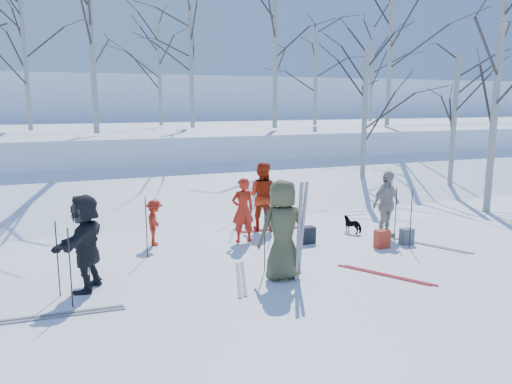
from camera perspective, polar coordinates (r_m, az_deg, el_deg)
name	(u,v)px	position (r m, az deg, el deg)	size (l,w,h in m)	color
ground	(283,267)	(10.33, 3.15, -8.51)	(120.00, 120.00, 0.00)	white
snow_ramp	(194,199)	(16.68, -7.09, -0.75)	(70.00, 9.50, 1.40)	white
snow_plateau	(143,148)	(26.28, -12.81, 4.98)	(70.00, 18.00, 2.20)	white
far_hill	(103,116)	(47.04, -17.07, 8.25)	(90.00, 30.00, 6.00)	white
skier_olive_center	(282,230)	(9.39, 3.04, -4.34)	(0.93, 0.61, 1.91)	#47492C
skier_red_north	(243,210)	(11.90, -1.51, -2.07)	(0.57, 0.37, 1.55)	red
skier_redor_behind	(262,196)	(13.06, 0.70, -0.46)	(0.86, 0.67, 1.78)	#B32C0D
skier_red_seated	(155,223)	(11.88, -11.50, -3.45)	(0.70, 0.40, 1.09)	red
skier_cream_east	(386,204)	(12.69, 14.67, -1.38)	(0.97, 0.41, 1.66)	beige
skier_grey_west	(86,242)	(9.37, -18.90, -5.46)	(1.61, 0.51, 1.74)	black
dog	(353,224)	(13.04, 10.99, -3.66)	(0.24, 0.53, 0.45)	black
upright_ski_left	(299,232)	(9.25, 4.93, -4.63)	(0.07, 0.02, 1.90)	silver
upright_ski_right	(302,231)	(9.35, 5.30, -4.48)	(0.07, 0.02, 1.90)	silver
ski_pair_a	(241,278)	(9.65, -1.72, -9.82)	(0.79, 1.87, 0.02)	silver
ski_pair_b	(430,245)	(12.43, 19.29, -5.76)	(1.00, 1.80, 0.02)	silver
ski_pair_c	(385,275)	(10.13, 14.58, -9.16)	(1.15, 1.73, 0.02)	maroon
ski_pair_d	(63,315)	(8.67, -21.23, -12.93)	(1.91, 0.32, 0.02)	silver
ski_pair_e	(273,229)	(13.17, 1.99, -4.29)	(1.91, 0.32, 0.02)	maroon
ski_pole_a	(271,206)	(12.86, 1.70, -1.62)	(0.02, 0.02, 1.34)	black
ski_pole_b	(271,211)	(12.26, 1.74, -2.22)	(0.02, 0.02, 1.34)	black
ski_pole_c	(146,227)	(10.97, -12.41, -3.96)	(0.02, 0.02, 1.34)	black
ski_pole_d	(411,219)	(11.95, 17.28, -3.02)	(0.02, 0.02, 1.34)	black
ski_pole_e	(88,254)	(9.35, -18.64, -6.76)	(0.02, 0.02, 1.34)	black
ski_pole_f	(396,215)	(12.33, 15.66, -2.53)	(0.02, 0.02, 1.34)	black
ski_pole_g	(265,239)	(9.85, 0.99, -5.35)	(0.02, 0.02, 1.34)	black
ski_pole_h	(58,259)	(9.25, -21.72, -7.15)	(0.02, 0.02, 1.34)	black
ski_pole_i	(70,268)	(8.71, -20.47, -8.14)	(0.02, 0.02, 1.34)	black
backpack_red	(382,239)	(11.89, 14.20, -5.22)	(0.32, 0.22, 0.42)	#B8321C
backpack_grey	(407,236)	(12.34, 16.85, -4.88)	(0.30, 0.20, 0.38)	#595B60
backpack_dark	(307,235)	(11.96, 5.89, -4.91)	(0.34, 0.24, 0.40)	black
birch_plateau_a	(391,43)	(25.00, 15.14, 16.11)	(5.93, 5.93, 7.61)	silver
birch_plateau_c	(26,65)	(21.75, -24.83, 13.03)	(4.11, 4.11, 5.02)	silver
birch_plateau_e	(160,75)	(24.81, -10.97, 13.02)	(3.93, 3.93, 4.76)	silver
birch_plateau_f	(275,53)	(21.74, 2.21, 15.57)	(4.97, 4.97, 6.24)	silver
birch_plateau_g	(191,68)	(22.11, -7.41, 13.87)	(4.14, 4.14, 5.06)	silver
birch_plateau_h	(316,77)	(24.36, 6.85, 12.87)	(3.74, 3.74, 4.49)	silver
birch_plateau_i	(91,37)	(19.06, -18.31, 16.46)	(5.27, 5.27, 6.67)	silver
birch_plateau_j	(372,73)	(29.72, 13.10, 13.08)	(4.38, 4.38, 5.39)	silver
birch_edge_b	(496,98)	(16.51, 25.72, 9.65)	(5.40, 5.40, 6.85)	silver
birch_edge_c	(454,125)	(19.36, 21.68, 7.16)	(4.11, 4.11, 5.01)	silver
birch_edge_e	(365,122)	(18.32, 12.30, 7.85)	(4.26, 4.26, 5.23)	silver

